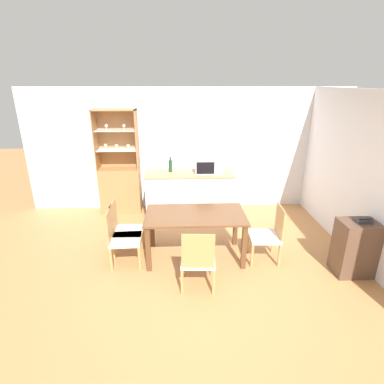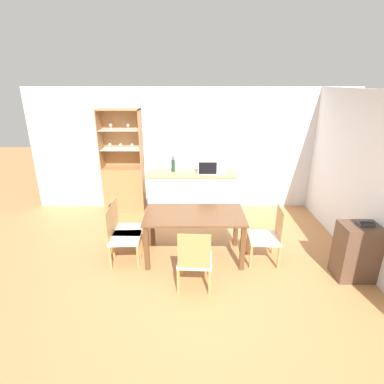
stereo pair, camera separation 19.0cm
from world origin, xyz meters
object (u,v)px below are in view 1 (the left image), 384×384
Objects in this scene: display_cabinet at (120,183)px; dining_chair_side_right_near at (268,235)px; dining_chair_side_left_far at (125,230)px; dining_chair_head_near at (198,259)px; wine_bottle at (170,166)px; microwave at (208,165)px; dining_chair_side_left_near at (122,238)px; dining_table at (195,221)px; telephone at (364,220)px; side_cabinet at (355,248)px.

dining_chair_side_right_near is (2.60, -2.01, -0.19)m from display_cabinet.
dining_chair_side_left_far is 2.24m from dining_chair_side_right_near.
wine_bottle reaches higher than dining_chair_head_near.
wine_bottle reaches higher than dining_chair_side_right_near.
microwave is at bearing -3.27° from wine_bottle.
dining_chair_side_left_near is 1.87m from wine_bottle.
dining_chair_side_right_near is 2.30m from wine_bottle.
display_cabinet reaches higher than dining_chair_side_left_near.
microwave is at bearing 77.05° from dining_table.
telephone is at bearing -36.58° from wine_bottle.
display_cabinet is at bearing 122.35° from dining_chair_head_near.
dining_chair_side_right_near is (1.11, -0.13, -0.20)m from dining_table.
dining_chair_side_left_near is 1.72× the size of microwave.
dining_chair_side_right_near is at bearing -63.28° from microwave.
display_cabinet is 2.39× the size of dining_chair_side_right_near.
dining_chair_side_left_near and dining_chair_head_near have the same top height.
dining_chair_head_near is 1.09× the size of side_cabinet.
dining_chair_side_left_near is 1.28m from dining_chair_head_near.
microwave reaches higher than dining_chair_side_right_near.
microwave is at bearing 134.62° from dining_chair_side_left_near.
display_cabinet is at bearing -166.64° from dining_chair_side_left_far.
wine_bottle is (-0.40, 2.23, 0.68)m from dining_chair_head_near.
display_cabinet is at bearing 147.18° from side_cabinet.
dining_chair_side_right_near is (2.22, -0.25, 0.00)m from dining_chair_side_left_far.
wine_bottle reaches higher than dining_chair_side_left_near.
telephone reaches higher than dining_chair_side_left_near.
telephone is (0.04, -0.01, 0.44)m from side_cabinet.
dining_table is 1.70× the size of dining_chair_side_left_near.
side_cabinet is 0.44m from telephone.
dining_chair_side_left_far is at bearing 177.43° from dining_chair_side_left_near.
display_cabinet is 1.25m from wine_bottle.
microwave is (1.81, -0.46, 0.49)m from display_cabinet.
dining_table is 2.33m from side_cabinet.
display_cabinet is 1.81m from dining_chair_side_left_far.
dining_chair_side_left_far is 1.09× the size of side_cabinet.
telephone reaches higher than dining_chair_side_left_far.
dining_chair_side_left_far is at bearing 169.03° from telephone.
display_cabinet is 4.46m from side_cabinet.
microwave is 2.44× the size of telephone.
side_cabinet is at bearing -106.66° from dining_chair_side_right_near.
dining_chair_side_left_near is 1.00× the size of dining_chair_side_left_far.
dining_chair_head_near is (1.11, -0.88, 0.00)m from dining_chair_side_left_far.
dining_chair_head_near reaches higher than side_cabinet.
dining_chair_side_left_near is (0.37, -2.01, -0.19)m from display_cabinet.
dining_chair_side_left_near is 0.25m from dining_chair_side_left_far.
side_cabinet is (2.67, -2.00, -0.70)m from wine_bottle.
dining_table is at bearing -74.58° from wine_bottle.
display_cabinet is 2.05m from dining_chair_side_left_near.
wine_bottle is (0.71, 1.60, 0.68)m from dining_chair_side_left_near.
telephone is at bearing -106.38° from dining_chair_side_right_near.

